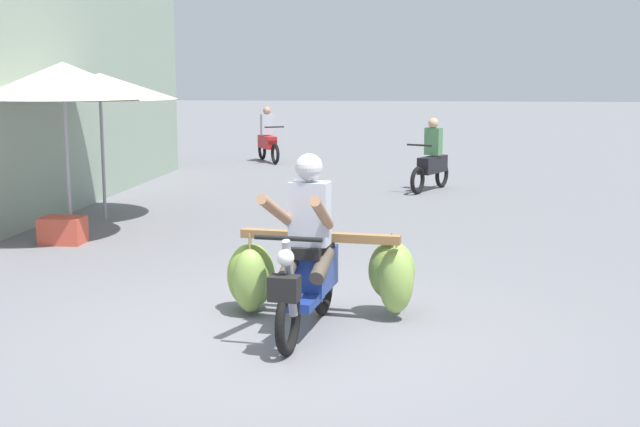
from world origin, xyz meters
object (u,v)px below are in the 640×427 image
object	(u,v)px
market_umbrella_further_along	(63,80)
motorbike_distant_ahead_left	(432,161)
motorbike_distant_ahead_right	(268,139)
market_umbrella_near_shop	(100,86)
motorbike_main_loaded	(314,268)
produce_crate	(63,230)

from	to	relation	value
market_umbrella_further_along	motorbike_distant_ahead_left	bearing A→B (deg)	47.52
motorbike_distant_ahead_left	motorbike_distant_ahead_right	world-z (taller)	same
market_umbrella_further_along	market_umbrella_near_shop	bearing A→B (deg)	94.22
motorbike_main_loaded	market_umbrella_further_along	world-z (taller)	market_umbrella_further_along
market_umbrella_near_shop	produce_crate	bearing A→B (deg)	-86.00
motorbike_distant_ahead_right	market_umbrella_further_along	world-z (taller)	market_umbrella_further_along
market_umbrella_near_shop	produce_crate	world-z (taller)	market_umbrella_near_shop
motorbike_main_loaded	market_umbrella_near_shop	size ratio (longest dim) A/B	0.78
motorbike_distant_ahead_right	market_umbrella_near_shop	world-z (taller)	market_umbrella_near_shop
market_umbrella_near_shop	market_umbrella_further_along	bearing A→B (deg)	-85.78
market_umbrella_further_along	produce_crate	world-z (taller)	market_umbrella_further_along
motorbike_distant_ahead_left	produce_crate	world-z (taller)	motorbike_distant_ahead_left
motorbike_main_loaded	produce_crate	bearing A→B (deg)	140.13
motorbike_distant_ahead_left	produce_crate	size ratio (longest dim) A/B	2.67
motorbike_distant_ahead_left	motorbike_distant_ahead_right	size ratio (longest dim) A/B	1.01
motorbike_main_loaded	motorbike_distant_ahead_right	bearing A→B (deg)	101.78
motorbike_distant_ahead_left	motorbike_distant_ahead_right	bearing A→B (deg)	130.06
market_umbrella_near_shop	market_umbrella_further_along	world-z (taller)	market_umbrella_further_along
motorbike_distant_ahead_left	produce_crate	xyz separation A→B (m)	(-4.99, -5.75, -0.39)
market_umbrella_near_shop	market_umbrella_further_along	xyz separation A→B (m)	(0.12, -1.62, 0.11)
produce_crate	motorbike_distant_ahead_left	bearing A→B (deg)	49.07
motorbike_distant_ahead_left	market_umbrella_further_along	xyz separation A→B (m)	(-5.00, -5.46, 1.59)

